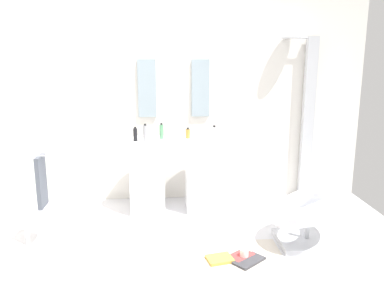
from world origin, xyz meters
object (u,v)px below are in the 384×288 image
object	(u,v)px
lounge_chair	(308,210)
magazine_ochre	(220,259)
magazine_red	(241,256)
soap_bottle_green	(161,131)
towel_rack	(39,184)
pedestal_sink_right	(203,170)
pedestal_sink_left	(148,172)
magazine_charcoal	(249,261)
soap_bottle_grey	(145,133)
soap_bottle_white	(214,133)
soap_bottle_black	(135,134)
soap_bottle_amber	(188,134)
shower_column	(307,115)
coffee_mug	(244,254)

from	to	relation	value
lounge_chair	magazine_ochre	world-z (taller)	lounge_chair
magazine_red	soap_bottle_green	world-z (taller)	soap_bottle_green
towel_rack	magazine_ochre	bearing A→B (deg)	-14.68
pedestal_sink_right	lounge_chair	xyz separation A→B (m)	(0.93, -0.99, -0.13)
pedestal_sink_left	magazine_charcoal	world-z (taller)	pedestal_sink_left
pedestal_sink_right	soap_bottle_green	world-z (taller)	soap_bottle_green
towel_rack	soap_bottle_grey	size ratio (longest dim) A/B	4.81
soap_bottle_white	lounge_chair	bearing A→B (deg)	-47.62
pedestal_sink_left	lounge_chair	xyz separation A→B (m)	(1.58, -0.99, -0.13)
magazine_ochre	soap_bottle_black	distance (m)	1.69
towel_rack	soap_bottle_grey	xyz separation A→B (m)	(0.99, 0.70, 0.34)
soap_bottle_amber	soap_bottle_green	bearing A→B (deg)	-178.58
magazine_charcoal	soap_bottle_white	world-z (taller)	soap_bottle_white
shower_column	coffee_mug	size ratio (longest dim) A/B	23.30
soap_bottle_grey	soap_bottle_black	xyz separation A→B (m)	(-0.11, 0.01, -0.02)
soap_bottle_amber	pedestal_sink_left	bearing A→B (deg)	179.77
shower_column	soap_bottle_white	bearing A→B (deg)	-160.70
magazine_red	soap_bottle_amber	world-z (taller)	soap_bottle_amber
pedestal_sink_right	magazine_ochre	xyz separation A→B (m)	(0.03, -1.27, -0.46)
shower_column	soap_bottle_black	bearing A→B (deg)	-168.15
soap_bottle_green	lounge_chair	bearing A→B (deg)	-34.69
soap_bottle_white	magazine_ochre	bearing A→B (deg)	-94.37
pedestal_sink_left	towel_rack	xyz separation A→B (m)	(-0.99, -0.83, 0.15)
magazine_red	soap_bottle_white	bearing A→B (deg)	59.43
magazine_ochre	pedestal_sink_right	bearing A→B (deg)	78.47
soap_bottle_grey	soap_bottle_amber	xyz separation A→B (m)	(0.49, 0.12, -0.04)
pedestal_sink_left	magazine_red	bearing A→B (deg)	-54.07
shower_column	soap_bottle_white	distance (m)	1.32
magazine_red	coffee_mug	distance (m)	0.05
magazine_charcoal	soap_bottle_grey	world-z (taller)	soap_bottle_grey
soap_bottle_grey	soap_bottle_white	xyz separation A→B (m)	(0.78, 0.03, -0.02)
towel_rack	soap_bottle_amber	distance (m)	1.72
pedestal_sink_left	soap_bottle_green	size ratio (longest dim) A/B	5.27
pedestal_sink_left	lounge_chair	bearing A→B (deg)	-31.94
coffee_mug	soap_bottle_amber	size ratio (longest dim) A/B	0.70
pedestal_sink_right	towel_rack	world-z (taller)	pedestal_sink_right
shower_column	soap_bottle_green	distance (m)	1.88
lounge_chair	magazine_ochre	bearing A→B (deg)	-162.63
soap_bottle_black	soap_bottle_amber	world-z (taller)	soap_bottle_black
shower_column	coffee_mug	world-z (taller)	shower_column
towel_rack	soap_bottle_grey	world-z (taller)	soap_bottle_grey
coffee_mug	soap_bottle_white	xyz separation A→B (m)	(-0.14, 1.15, 0.90)
magazine_ochre	soap_bottle_amber	size ratio (longest dim) A/B	1.81
pedestal_sink_right	soap_bottle_grey	distance (m)	0.84
towel_rack	soap_bottle_white	size ratio (longest dim) A/B	5.76
pedestal_sink_left	magazine_ochre	xyz separation A→B (m)	(0.68, -1.27, -0.46)
pedestal_sink_right	magazine_ochre	bearing A→B (deg)	-88.83
pedestal_sink_left	soap_bottle_green	distance (m)	0.51
soap_bottle_amber	soap_bottle_black	bearing A→B (deg)	-169.55
soap_bottle_grey	coffee_mug	bearing A→B (deg)	-50.67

